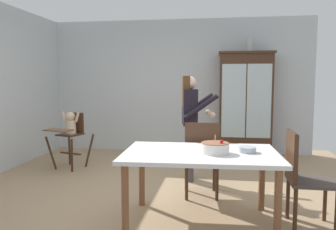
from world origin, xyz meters
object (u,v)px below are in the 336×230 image
Objects in this scene: dining_table at (201,160)px; dining_chair_far_side at (202,154)px; high_chair_with_toddler at (70,130)px; dining_chair_right_end at (301,172)px; china_cabinet at (245,104)px; adult_person at (190,115)px; birthday_cake at (215,148)px; serving_bowl at (247,150)px; ceramic_vase at (250,45)px.

dining_chair_far_side is (-0.02, 0.72, -0.10)m from dining_table.
dining_chair_right_end is at bearing -12.41° from high_chair_with_toddler.
china_cabinet is at bearing 6.33° from dining_chair_right_end.
dining_chair_far_side is (2.24, -1.14, -0.10)m from high_chair_with_toddler.
adult_person is 5.47× the size of birthday_cake.
dining_chair_right_end is (1.22, -1.44, -0.41)m from adult_person.
serving_bowl is at bearing -94.04° from china_cabinet.
dining_chair_right_end is (0.25, -3.20, -1.58)m from ceramic_vase.
dining_chair_right_end reaches higher than birthday_cake.
ceramic_vase is 3.65m from dining_table.
ceramic_vase is at bearing 84.92° from serving_bowl.
china_cabinet is 3.25m from dining_chair_right_end.
serving_bowl reaches higher than dining_table.
ceramic_vase reaches higher than adult_person.
dining_table is (0.23, -1.48, -0.31)m from adult_person.
dining_chair_right_end is at bearing -150.01° from adult_person.
adult_person is at bearing 6.24° from high_chair_with_toddler.
serving_bowl is at bearing 90.38° from dining_chair_right_end.
high_chair_with_toddler is 0.60× the size of dining_table.
dining_chair_far_side reaches higher than serving_bowl.
serving_bowl is 0.86m from dining_chair_far_side.
high_chair_with_toddler is 2.93m from dining_table.
china_cabinet is at bearing 78.00° from dining_table.
adult_person is (2.03, -0.38, 0.31)m from high_chair_with_toddler.
china_cabinet is 3.34m from birthday_cake.
serving_bowl is (0.46, 0.05, 0.11)m from dining_table.
dining_chair_far_side is at bearing 102.31° from birthday_cake.
china_cabinet is 1.99m from adult_person.
dining_table is at bearing -22.73° from high_chair_with_toddler.
adult_person is 8.50× the size of serving_bowl.
dining_table is at bearing -102.98° from ceramic_vase.
dining_chair_far_side is (0.21, -0.76, -0.41)m from adult_person.
dining_chair_right_end reaches higher than high_chair_with_toddler.
china_cabinet is 1.32× the size of adult_person.
ceramic_vase is at bearing -39.42° from adult_person.
adult_person is 1.58m from birthday_cake.
adult_person is (-0.98, -1.77, -1.16)m from ceramic_vase.
dining_chair_far_side and dining_chair_right_end have the same top height.
dining_chair_right_end reaches higher than serving_bowl.
dining_table is 5.69× the size of birthday_cake.
adult_person is at bearing 98.82° from dining_table.
dining_table is (2.26, -1.86, -0.00)m from high_chair_with_toddler.
dining_chair_far_side reaches higher than high_chair_with_toddler.
dining_chair_right_end is (0.53, -0.00, -0.21)m from serving_bowl.
high_chair_with_toddler is at bearing 140.54° from dining_table.
ceramic_vase reaches higher than serving_bowl.
ceramic_vase is at bearing 41.53° from high_chair_with_toddler.
china_cabinet reaches higher than adult_person.
birthday_cake is 0.89m from dining_chair_right_end.
dining_table is 8.85× the size of serving_bowl.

